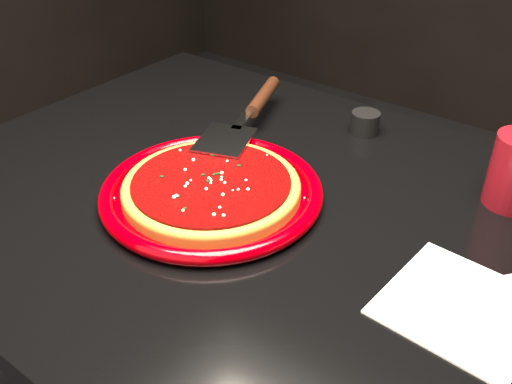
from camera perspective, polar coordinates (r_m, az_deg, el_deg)
plate at (r=0.85m, az=-4.45°, el=0.04°), size 0.42×0.42×0.02m
pizza_crust at (r=0.85m, az=-4.46°, el=0.25°), size 0.34×0.34×0.01m
pizza_crust_rim at (r=0.84m, az=-4.48°, el=0.63°), size 0.34×0.34×0.02m
pizza_sauce at (r=0.84m, az=-4.50°, el=0.90°), size 0.30×0.30×0.01m
parmesan_dusting at (r=0.84m, az=-4.52°, el=1.28°), size 0.23×0.23×0.01m
basil_flecks at (r=0.84m, az=-4.51°, el=1.23°), size 0.21×0.21×0.00m
pizza_server at (r=1.01m, az=-0.90°, el=7.82°), size 0.21×0.36×0.03m
napkin_a at (r=0.72m, az=19.84°, el=-10.73°), size 0.18×0.18×0.00m
ramekin at (r=1.05m, az=10.86°, el=6.83°), size 0.06×0.06×0.04m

